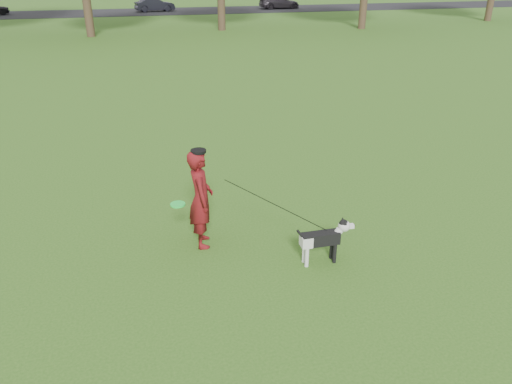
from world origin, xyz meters
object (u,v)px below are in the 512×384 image
object	(u,v)px
dog	(325,237)
car_mid	(155,5)
man	(201,199)
car_right	(279,2)

from	to	relation	value
dog	car_mid	xyz separation A→B (m)	(0.08, 40.45, 0.14)
man	car_right	bearing A→B (deg)	-14.35
man	car_right	distance (m)	41.54
dog	car_mid	distance (m)	40.45
dog	car_right	xyz separation A→B (m)	(11.25, 40.45, 0.13)
car_right	man	bearing A→B (deg)	158.64
dog	car_mid	size ratio (longest dim) A/B	0.28
man	car_right	size ratio (longest dim) A/B	0.43
man	car_mid	world-z (taller)	man
car_right	car_mid	bearing A→B (deg)	86.79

